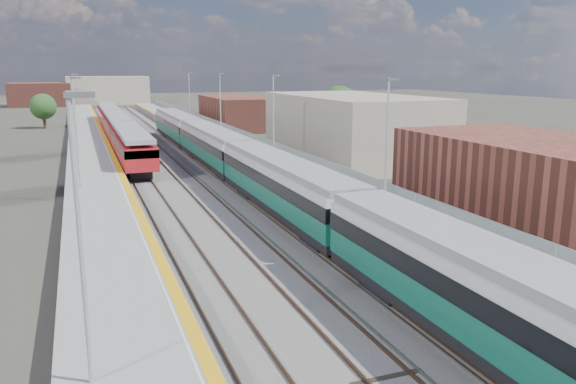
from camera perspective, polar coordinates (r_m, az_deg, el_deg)
ground at (r=57.77m, az=-10.29°, el=3.26°), size 320.00×320.00×0.00m
ballast_bed at (r=59.87m, az=-12.85°, el=3.49°), size 10.50×155.00×0.06m
tracks at (r=61.58m, az=-12.52°, el=3.82°), size 8.96×160.00×0.17m
platform_right at (r=61.22m, az=-5.86°, el=4.41°), size 4.70×155.00×8.52m
platform_left at (r=59.29m, az=-19.39°, el=3.49°), size 4.30×155.00×8.52m
buildings at (r=145.01m, az=-24.30°, el=12.04°), size 72.00×185.50×40.00m
green_train at (r=43.14m, az=-4.76°, el=3.21°), size 2.76×76.77×3.03m
red_train at (r=72.67m, az=-16.96°, el=6.37°), size 2.70×54.88×3.41m
tree_c at (r=94.28m, az=-23.62°, el=7.96°), size 3.92×3.92×5.31m
tree_d at (r=78.57m, az=5.27°, el=8.90°), size 4.97×4.97×6.74m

